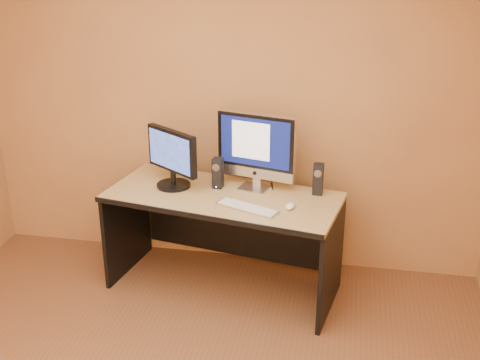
# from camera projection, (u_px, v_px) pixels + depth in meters

# --- Properties ---
(walls) EXTENTS (4.00, 4.00, 2.60)m
(walls) POSITION_uv_depth(u_px,v_px,m) (143.00, 218.00, 2.81)
(walls) COLOR #AC7E45
(walls) RESTS_ON ground
(desk) EXTENTS (1.78, 1.02, 0.78)m
(desk) POSITION_uv_depth(u_px,v_px,m) (223.00, 242.00, 4.50)
(desk) COLOR tan
(desk) RESTS_ON ground
(imac) EXTENTS (0.63, 0.35, 0.58)m
(imac) POSITION_uv_depth(u_px,v_px,m) (254.00, 152.00, 4.36)
(imac) COLOR #BCBDC1
(imac) RESTS_ON desk
(second_monitor) EXTENTS (0.56, 0.49, 0.44)m
(second_monitor) POSITION_uv_depth(u_px,v_px,m) (172.00, 159.00, 4.42)
(second_monitor) COLOR black
(second_monitor) RESTS_ON desk
(speaker_left) EXTENTS (0.08, 0.08, 0.23)m
(speaker_left) POSITION_uv_depth(u_px,v_px,m) (218.00, 173.00, 4.44)
(speaker_left) COLOR black
(speaker_left) RESTS_ON desk
(speaker_right) EXTENTS (0.08, 0.08, 0.23)m
(speaker_right) POSITION_uv_depth(u_px,v_px,m) (318.00, 179.00, 4.33)
(speaker_right) COLOR black
(speaker_right) RESTS_ON desk
(keyboard) EXTENTS (0.46, 0.28, 0.02)m
(keyboard) POSITION_uv_depth(u_px,v_px,m) (247.00, 208.00, 4.13)
(keyboard) COLOR silver
(keyboard) RESTS_ON desk
(mouse) EXTENTS (0.07, 0.11, 0.04)m
(mouse) POSITION_uv_depth(u_px,v_px,m) (290.00, 206.00, 4.14)
(mouse) COLOR white
(mouse) RESTS_ON desk
(cable_a) EXTENTS (0.06, 0.23, 0.01)m
(cable_a) POSITION_uv_depth(u_px,v_px,m) (272.00, 184.00, 4.54)
(cable_a) COLOR black
(cable_a) RESTS_ON desk
(cable_b) EXTENTS (0.10, 0.17, 0.01)m
(cable_b) POSITION_uv_depth(u_px,v_px,m) (260.00, 180.00, 4.61)
(cable_b) COLOR black
(cable_b) RESTS_ON desk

